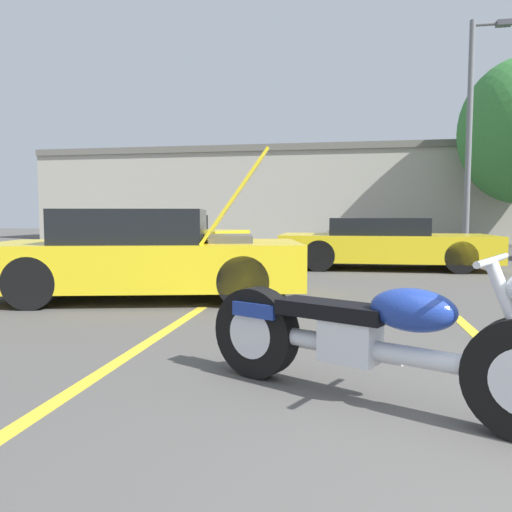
{
  "coord_description": "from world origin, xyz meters",
  "views": [
    {
      "loc": [
        -1.08,
        -2.07,
        1.18
      ],
      "look_at": [
        -1.91,
        2.59,
        0.8
      ],
      "focal_mm": 35.0,
      "sensor_mm": 36.0,
      "label": 1
    }
  ],
  "objects_px": {
    "show_car_hood_open": "(149,255)",
    "motorcycle": "(369,340)",
    "light_pole": "(472,126)",
    "parked_car_left_row": "(168,235)",
    "parked_car_mid_row": "(383,244)"
  },
  "relations": [
    {
      "from": "show_car_hood_open",
      "to": "motorcycle",
      "type": "bearing_deg",
      "value": -63.78
    },
    {
      "from": "light_pole",
      "to": "parked_car_left_row",
      "type": "height_order",
      "value": "light_pole"
    },
    {
      "from": "parked_car_mid_row",
      "to": "parked_car_left_row",
      "type": "height_order",
      "value": "parked_car_left_row"
    },
    {
      "from": "motorcycle",
      "to": "parked_car_mid_row",
      "type": "distance_m",
      "value": 8.38
    },
    {
      "from": "show_car_hood_open",
      "to": "parked_car_left_row",
      "type": "xyz_separation_m",
      "value": [
        -2.69,
        8.18,
        -0.04
      ]
    },
    {
      "from": "show_car_hood_open",
      "to": "parked_car_left_row",
      "type": "distance_m",
      "value": 8.61
    },
    {
      "from": "light_pole",
      "to": "parked_car_left_row",
      "type": "distance_m",
      "value": 10.12
    },
    {
      "from": "show_car_hood_open",
      "to": "parked_car_mid_row",
      "type": "bearing_deg",
      "value": 39.83
    },
    {
      "from": "light_pole",
      "to": "parked_car_left_row",
      "type": "relative_size",
      "value": 1.41
    },
    {
      "from": "light_pole",
      "to": "parked_car_mid_row",
      "type": "distance_m",
      "value": 7.02
    },
    {
      "from": "parked_car_mid_row",
      "to": "motorcycle",
      "type": "bearing_deg",
      "value": -95.88
    },
    {
      "from": "parked_car_mid_row",
      "to": "parked_car_left_row",
      "type": "xyz_separation_m",
      "value": [
        -6.31,
        3.41,
        0.03
      ]
    },
    {
      "from": "motorcycle",
      "to": "parked_car_mid_row",
      "type": "bearing_deg",
      "value": 111.91
    },
    {
      "from": "motorcycle",
      "to": "parked_car_mid_row",
      "type": "relative_size",
      "value": 0.48
    },
    {
      "from": "show_car_hood_open",
      "to": "parked_car_left_row",
      "type": "bearing_deg",
      "value": 95.26
    }
  ]
}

